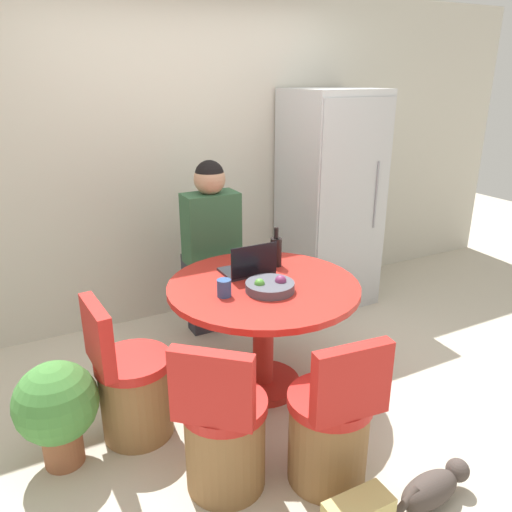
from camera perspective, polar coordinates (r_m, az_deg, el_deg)
The scene contains 14 objects.
ground_plane at distance 3.33m, azimuth 2.47°, elevation -15.95°, with size 12.00×12.00×0.00m, color beige.
wall_back at distance 4.14m, azimuth -8.14°, elevation 10.79°, with size 7.00×0.06×2.60m.
refrigerator at distance 4.41m, azimuth 8.37°, elevation 6.35°, with size 0.71×0.71×1.85m.
dining_table at distance 3.15m, azimuth 0.85°, elevation -6.10°, with size 1.19×1.19×0.74m.
chair_near_camera at distance 2.64m, azimuth 8.48°, elevation -19.22°, with size 0.42×0.43×0.86m.
chair_left_side at distance 2.97m, azimuth -13.96°, elevation -14.56°, with size 0.43×0.42×0.86m.
chair_near_left_corner at distance 2.59m, azimuth -3.69°, elevation -19.90°, with size 0.49×0.49×0.86m.
person_seated at distance 3.75m, azimuth -5.34°, elevation 1.73°, with size 0.40×0.37×1.39m.
laptop at distance 3.21m, azimuth -0.84°, elevation -1.30°, with size 0.32×0.23×0.22m.
fruit_bowl at distance 2.96m, azimuth 1.63°, elevation -3.48°, with size 0.29×0.29×0.09m.
coffee_cup at distance 2.90m, azimuth -3.67°, elevation -3.67°, with size 0.08×0.08×0.10m.
bottle at distance 3.33m, azimuth 2.31°, elevation 0.57°, with size 0.08×0.08×0.27m.
cat at distance 2.78m, azimuth 19.59°, elevation -23.67°, with size 0.48×0.17×0.17m.
potted_plant at distance 2.86m, azimuth -21.81°, elevation -15.72°, with size 0.43×0.43×0.59m.
Camera 1 is at (-1.37, -2.32, 1.96)m, focal length 35.00 mm.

